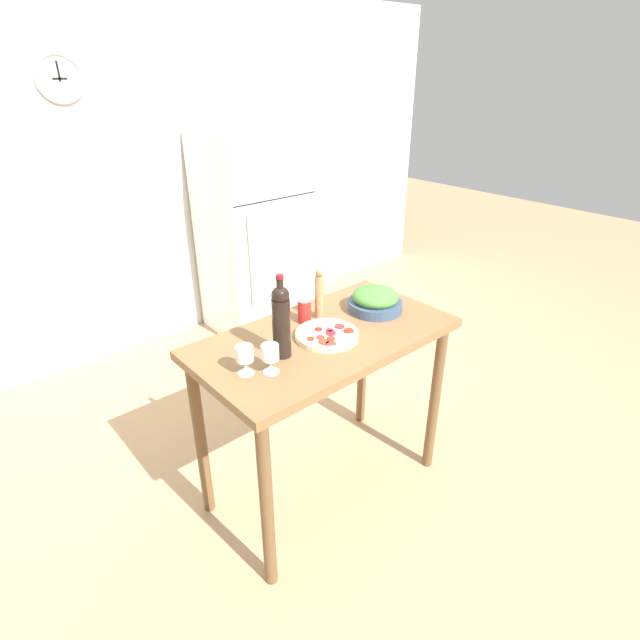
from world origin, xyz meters
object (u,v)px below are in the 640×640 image
object	(u,v)px
refrigerator	(255,235)
salad_bowl	(375,300)
wine_bottle	(281,320)
homemade_pizza	(327,335)
wine_glass_far	(244,355)
pepper_mill	(319,295)
salt_canister	(304,310)
wine_glass_near	(270,354)

from	to	relation	value
refrigerator	salad_bowl	size ratio (longest dim) A/B	5.91
wine_bottle	homemade_pizza	size ratio (longest dim) A/B	1.28
homemade_pizza	refrigerator	bearing A→B (deg)	64.90
wine_glass_far	homemade_pizza	bearing A→B (deg)	0.94
refrigerator	wine_bottle	bearing A→B (deg)	-121.14
wine_bottle	wine_glass_far	bearing A→B (deg)	-175.23
pepper_mill	salad_bowl	bearing A→B (deg)	-25.28
salad_bowl	homemade_pizza	bearing A→B (deg)	-171.80
homemade_pizza	salt_canister	distance (m)	0.20
wine_glass_near	homemade_pizza	bearing A→B (deg)	10.34
wine_glass_far	salt_canister	distance (m)	0.51
salad_bowl	salt_canister	bearing A→B (deg)	159.10
refrigerator	wine_glass_far	xyz separation A→B (m)	(-1.32, -1.88, 0.22)
homemade_pizza	wine_bottle	bearing A→B (deg)	177.84
wine_glass_near	wine_glass_far	bearing A→B (deg)	144.63
wine_glass_near	salad_bowl	bearing A→B (deg)	9.25
wine_glass_near	wine_bottle	bearing A→B (deg)	33.03
refrigerator	pepper_mill	bearing A→B (deg)	-114.36
wine_glass_far	salt_canister	size ratio (longest dim) A/B	0.99
wine_glass_near	salt_canister	bearing A→B (deg)	33.44
refrigerator	salt_canister	size ratio (longest dim) A/B	12.73
wine_glass_near	salad_bowl	world-z (taller)	wine_glass_near
wine_glass_near	wine_glass_far	xyz separation A→B (m)	(-0.08, 0.06, -0.00)
wine_glass_far	pepper_mill	world-z (taller)	pepper_mill
refrigerator	homemade_pizza	bearing A→B (deg)	-115.10
salad_bowl	wine_glass_near	bearing A→B (deg)	-170.75
refrigerator	pepper_mill	xyz separation A→B (m)	(-0.77, -1.69, 0.26)
wine_glass_far	salad_bowl	size ratio (longest dim) A/B	0.46
wine_bottle	salt_canister	xyz separation A→B (m)	(0.27, 0.18, -0.11)
homemade_pizza	salt_canister	size ratio (longest dim) A/B	2.29
wine_glass_near	salt_canister	size ratio (longest dim) A/B	0.99
wine_bottle	wine_glass_near	bearing A→B (deg)	-146.97
pepper_mill	salad_bowl	xyz separation A→B (m)	(0.27, -0.13, -0.07)
pepper_mill	homemade_pizza	xyz separation A→B (m)	(-0.11, -0.18, -0.11)
wine_bottle	pepper_mill	distance (m)	0.40
pepper_mill	wine_glass_near	bearing A→B (deg)	-152.53
wine_glass_far	homemade_pizza	world-z (taller)	wine_glass_far
wine_bottle	wine_glass_far	world-z (taller)	wine_bottle
wine_glass_far	pepper_mill	size ratio (longest dim) A/B	0.50
homemade_pizza	wine_glass_far	bearing A→B (deg)	-179.06
salt_canister	refrigerator	bearing A→B (deg)	63.10
pepper_mill	salt_canister	xyz separation A→B (m)	(-0.09, 0.01, -0.06)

